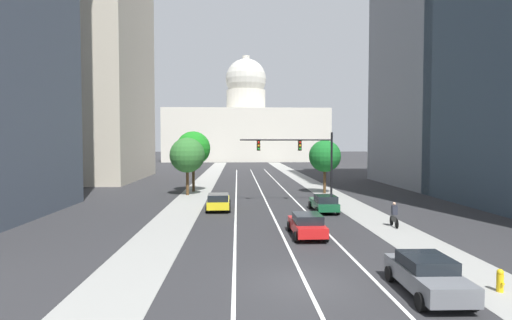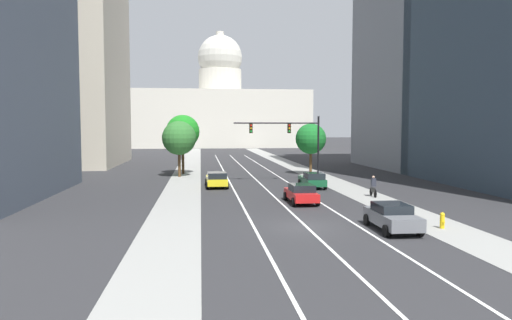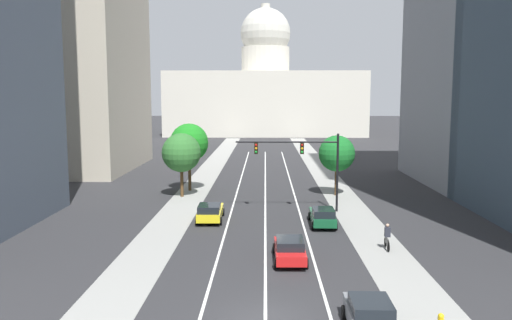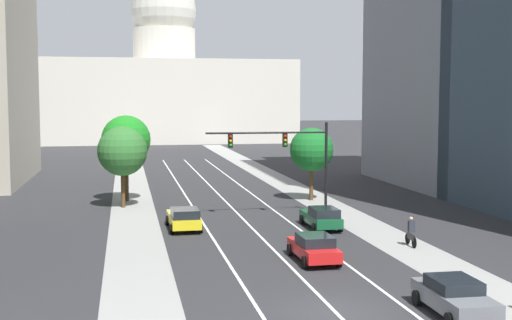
# 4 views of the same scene
# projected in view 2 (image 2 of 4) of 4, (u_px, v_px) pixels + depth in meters

# --- Properties ---
(ground_plane) EXTENTS (400.00, 400.00, 0.00)m
(ground_plane) POSITION_uv_depth(u_px,v_px,m) (243.00, 168.00, 66.35)
(ground_plane) COLOR #2B2B2D
(sidewalk_left) EXTENTS (3.34, 130.00, 0.01)m
(sidewalk_left) POSITION_uv_depth(u_px,v_px,m) (188.00, 171.00, 60.51)
(sidewalk_left) COLOR gray
(sidewalk_left) RESTS_ON ground
(sidewalk_right) EXTENTS (3.34, 130.00, 0.01)m
(sidewalk_right) POSITION_uv_depth(u_px,v_px,m) (304.00, 170.00, 62.28)
(sidewalk_right) COLOR gray
(sidewalk_right) RESTS_ON ground
(lane_stripe_left) EXTENTS (0.16, 90.00, 0.01)m
(lane_stripe_left) POSITION_uv_depth(u_px,v_px,m) (228.00, 179.00, 51.14)
(lane_stripe_left) COLOR white
(lane_stripe_left) RESTS_ON ground
(lane_stripe_center) EXTENTS (0.16, 90.00, 0.01)m
(lane_stripe_center) POSITION_uv_depth(u_px,v_px,m) (255.00, 179.00, 51.49)
(lane_stripe_center) COLOR white
(lane_stripe_center) RESTS_ON ground
(lane_stripe_right) EXTENTS (0.16, 90.00, 0.01)m
(lane_stripe_right) POSITION_uv_depth(u_px,v_px,m) (282.00, 179.00, 51.83)
(lane_stripe_right) COLOR white
(lane_stripe_right) RESTS_ON ground
(office_tower_far_right) EXTENTS (14.64, 21.70, 38.33)m
(office_tower_far_right) POSITION_uv_depth(u_px,v_px,m) (427.00, 29.00, 64.99)
(office_tower_far_right) COLOR gray
(office_tower_far_right) RESTS_ON ground
(capitol_building) EXTENTS (50.03, 26.62, 33.76)m
(capitol_building) POSITION_uv_depth(u_px,v_px,m) (220.00, 112.00, 140.11)
(capitol_building) COLOR beige
(capitol_building) RESTS_ON ground
(car_yellow) EXTENTS (2.13, 4.72, 1.50)m
(car_yellow) POSITION_uv_depth(u_px,v_px,m) (217.00, 179.00, 44.25)
(car_yellow) COLOR yellow
(car_yellow) RESTS_ON ground
(car_green) EXTENTS (1.99, 4.67, 1.47)m
(car_green) POSITION_uv_depth(u_px,v_px,m) (313.00, 180.00, 43.98)
(car_green) COLOR #14512D
(car_green) RESTS_ON ground
(car_red) EXTENTS (2.03, 4.43, 1.44)m
(car_red) POSITION_uv_depth(u_px,v_px,m) (301.00, 193.00, 35.01)
(car_red) COLOR red
(car_red) RESTS_ON ground
(car_gray) EXTENTS (2.10, 4.42, 1.47)m
(car_gray) POSITION_uv_depth(u_px,v_px,m) (392.00, 216.00, 25.74)
(car_gray) COLOR slate
(car_gray) RESTS_ON ground
(traffic_signal_mast) EXTENTS (8.89, 0.39, 6.80)m
(traffic_signal_mast) POSITION_uv_depth(u_px,v_px,m) (292.00, 136.00, 48.52)
(traffic_signal_mast) COLOR black
(traffic_signal_mast) RESTS_ON ground
(fire_hydrant) EXTENTS (0.26, 0.35, 0.91)m
(fire_hydrant) POSITION_uv_depth(u_px,v_px,m) (442.00, 220.00, 26.21)
(fire_hydrant) COLOR yellow
(fire_hydrant) RESTS_ON ground
(cyclist) EXTENTS (0.37, 1.70, 1.72)m
(cyclist) POSITION_uv_depth(u_px,v_px,m) (373.00, 186.00, 38.24)
(cyclist) COLOR black
(cyclist) RESTS_ON ground
(street_tree_mid_right) EXTENTS (3.65, 3.65, 6.11)m
(street_tree_mid_right) POSITION_uv_depth(u_px,v_px,m) (311.00, 139.00, 56.30)
(street_tree_mid_right) COLOR #51381E
(street_tree_mid_right) RESTS_ON ground
(street_tree_near_left) EXTENTS (3.87, 3.87, 6.37)m
(street_tree_near_left) POSITION_uv_depth(u_px,v_px,m) (179.00, 138.00, 53.52)
(street_tree_near_left) COLOR #51381E
(street_tree_near_left) RESTS_ON ground
(street_tree_mid_left) EXTENTS (4.04, 4.04, 7.15)m
(street_tree_mid_left) POSITION_uv_depth(u_px,v_px,m) (183.00, 132.00, 56.83)
(street_tree_mid_left) COLOR #51381E
(street_tree_mid_left) RESTS_ON ground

